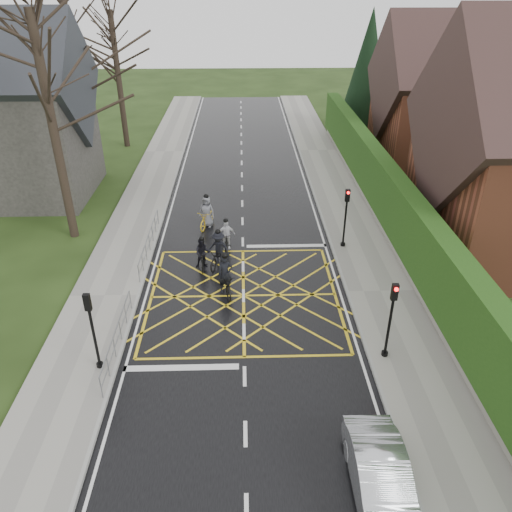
{
  "coord_description": "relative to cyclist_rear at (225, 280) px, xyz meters",
  "views": [
    {
      "loc": [
        0.01,
        -18.05,
        12.24
      ],
      "look_at": [
        0.58,
        1.21,
        1.3
      ],
      "focal_mm": 35.0,
      "sensor_mm": 36.0,
      "label": 1
    }
  ],
  "objects": [
    {
      "name": "railing_north",
      "position": [
        -3.87,
        3.7,
        0.15
      ],
      "size": [
        0.05,
        6.04,
        1.03
      ],
      "color": "slate",
      "rests_on": "ground"
    },
    {
      "name": "traffic_light_sw",
      "position": [
        -4.32,
        -4.8,
        1.03
      ],
      "size": [
        0.24,
        0.31,
        3.21
      ],
      "color": "black",
      "rests_on": "ground"
    },
    {
      "name": "tree_mid",
      "position": [
        -9.22,
        13.7,
        8.0
      ],
      "size": [
        10.08,
        10.08,
        12.48
      ],
      "color": "black",
      "rests_on": "ground"
    },
    {
      "name": "traffic_light_se",
      "position": [
        5.88,
        -4.51,
        1.03
      ],
      "size": [
        0.24,
        0.31,
        3.21
      ],
      "rotation": [
        0.0,
        0.0,
        3.14
      ],
      "color": "black",
      "rests_on": "ground"
    },
    {
      "name": "sidewalk_right",
      "position": [
        6.78,
        -0.3,
        -0.56
      ],
      "size": [
        3.0,
        80.0,
        0.15
      ],
      "primitive_type": "cube",
      "color": "gray",
      "rests_on": "ground"
    },
    {
      "name": "cyclist_lead",
      "position": [
        -1.16,
        6.61,
        0.03
      ],
      "size": [
        1.23,
        2.08,
        1.91
      ],
      "rotation": [
        0.0,
        0.0,
        -0.3
      ],
      "color": "gold",
      "rests_on": "ground"
    },
    {
      "name": "church",
      "position": [
        -12.75,
        11.7,
        4.29
      ],
      "size": [
        8.8,
        7.8,
        11.0
      ],
      "color": "#2D2B28",
      "rests_on": "ground"
    },
    {
      "name": "conifer",
      "position": [
        11.53,
        25.7,
        4.36
      ],
      "size": [
        4.6,
        4.6,
        10.0
      ],
      "color": "black",
      "rests_on": "ground"
    },
    {
      "name": "cyclist_front",
      "position": [
        -0.05,
        3.99,
        -0.02
      ],
      "size": [
        0.93,
        1.71,
        1.68
      ],
      "rotation": [
        0.0,
        0.0,
        0.07
      ],
      "color": "black",
      "rests_on": "ground"
    },
    {
      "name": "car",
      "position": [
        4.33,
        -9.98,
        0.03
      ],
      "size": [
        1.44,
        4.03,
        1.32
      ],
      "primitive_type": "imported",
      "rotation": [
        0.0,
        0.0,
        -0.01
      ],
      "color": "silver",
      "rests_on": "ground"
    },
    {
      "name": "traffic_light_ne",
      "position": [
        5.88,
        3.89,
        1.03
      ],
      "size": [
        0.24,
        0.31,
        3.21
      ],
      "rotation": [
        0.0,
        0.0,
        3.14
      ],
      "color": "black",
      "rests_on": "ground"
    },
    {
      "name": "cyclist_mid",
      "position": [
        -0.37,
        2.41,
        0.05
      ],
      "size": [
        1.29,
        2.06,
        1.89
      ],
      "rotation": [
        0.0,
        0.0,
        -0.34
      ],
      "color": "black",
      "rests_on": "ground"
    },
    {
      "name": "tree_far",
      "position": [
        -8.52,
        21.7,
        6.56
      ],
      "size": [
        8.4,
        8.4,
        10.4
      ],
      "color": "black",
      "rests_on": "ground"
    },
    {
      "name": "house_far",
      "position": [
        15.53,
        17.7,
        3.72
      ],
      "size": [
        9.8,
        8.8,
        10.3
      ],
      "color": "brown",
      "rests_on": "ground"
    },
    {
      "name": "stone_wall",
      "position": [
        8.53,
        5.7,
        -0.29
      ],
      "size": [
        0.5,
        38.0,
        0.7
      ],
      "primitive_type": "cube",
      "color": "slate",
      "rests_on": "ground"
    },
    {
      "name": "railing_south",
      "position": [
        -3.87,
        -3.8,
        0.15
      ],
      "size": [
        0.05,
        5.04,
        1.03
      ],
      "color": "slate",
      "rests_on": "ground"
    },
    {
      "name": "road",
      "position": [
        0.78,
        -0.3,
        -0.63
      ],
      "size": [
        9.0,
        80.0,
        0.01
      ],
      "primitive_type": "cube",
      "color": "black",
      "rests_on": "ground"
    },
    {
      "name": "tree_near",
      "position": [
        -8.22,
        5.7,
        7.28
      ],
      "size": [
        9.24,
        9.24,
        11.44
      ],
      "color": "black",
      "rests_on": "ground"
    },
    {
      "name": "cyclist_rear",
      "position": [
        0.0,
        0.0,
        0.0
      ],
      "size": [
        1.2,
        2.13,
        1.96
      ],
      "rotation": [
        0.0,
        0.0,
        0.26
      ],
      "color": "black",
      "rests_on": "ground"
    },
    {
      "name": "hedge",
      "position": [
        8.53,
        5.7,
        1.46
      ],
      "size": [
        0.9,
        38.0,
        2.8
      ],
      "primitive_type": "cube",
      "color": "#173D10",
      "rests_on": "stone_wall"
    },
    {
      "name": "ground",
      "position": [
        0.78,
        -0.3,
        -0.64
      ],
      "size": [
        120.0,
        120.0,
        0.0
      ],
      "primitive_type": "plane",
      "color": "black",
      "rests_on": "ground"
    },
    {
      "name": "sidewalk_left",
      "position": [
        -5.22,
        -0.3,
        -0.56
      ],
      "size": [
        3.0,
        80.0,
        0.15
      ],
      "primitive_type": "cube",
      "color": "gray",
      "rests_on": "ground"
    },
    {
      "name": "cyclist_back",
      "position": [
        -1.12,
        2.18,
        -0.02
      ],
      "size": [
        0.75,
        1.64,
        1.63
      ],
      "rotation": [
        0.0,
        0.0,
        0.03
      ],
      "color": "black",
      "rests_on": "ground"
    }
  ]
}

